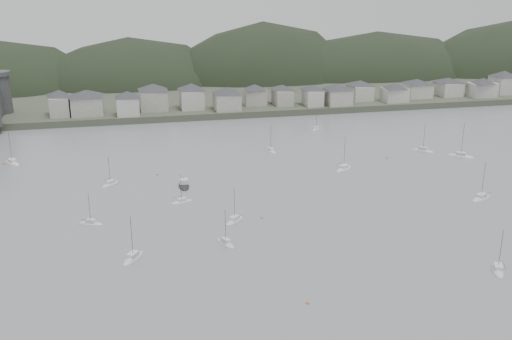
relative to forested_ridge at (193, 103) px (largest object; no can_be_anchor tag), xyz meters
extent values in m
plane|color=slate|center=(-4.83, -269.40, 11.28)|extent=(900.00, 900.00, 0.00)
cube|color=#383D2D|center=(-4.83, 25.60, 12.78)|extent=(900.00, 250.00, 3.00)
ellipsoid|color=black|center=(-37.13, 3.46, 1.32)|extent=(132.08, 90.41, 79.74)
ellipsoid|color=black|center=(45.82, 3.53, -1.39)|extent=(133.88, 88.37, 101.41)
ellipsoid|color=black|center=(121.12, -1.49, 0.97)|extent=(165.81, 81.78, 82.55)
cylinder|color=#2F2F32|center=(-96.83, -75.40, 22.78)|extent=(10.00, 10.00, 17.00)
cube|color=gray|center=(-69.83, -87.44, 18.58)|extent=(8.34, 12.91, 8.59)
pyramid|color=#2D2E33|center=(-69.83, -87.44, 24.37)|extent=(15.78, 15.78, 3.01)
cube|color=gray|center=(-58.15, -88.08, 18.46)|extent=(13.68, 13.35, 8.36)
pyramid|color=#2D2E33|center=(-58.15, -88.08, 24.11)|extent=(20.07, 20.07, 2.93)
cube|color=#A8A79E|center=(-40.41, -93.38, 18.32)|extent=(9.78, 10.20, 8.08)
pyramid|color=#2D2E33|center=(-40.41, -93.38, 23.78)|extent=(14.83, 14.83, 2.83)
cube|color=gray|center=(-28.35, -83.75, 18.83)|extent=(12.59, 13.33, 9.09)
pyramid|color=#2D2E33|center=(-28.35, -83.75, 24.97)|extent=(19.24, 19.24, 3.18)
cube|color=#A8A79E|center=(-10.58, -85.30, 18.72)|extent=(10.74, 12.17, 8.87)
pyramid|color=#2D2E33|center=(-10.58, -85.30, 24.70)|extent=(17.01, 17.01, 3.10)
cube|color=gray|center=(5.09, -91.87, 18.13)|extent=(11.63, 12.09, 7.69)
pyramid|color=#2D2E33|center=(5.09, -91.87, 23.32)|extent=(17.61, 17.61, 2.69)
cube|color=gray|center=(20.42, -83.21, 18.00)|extent=(10.37, 9.35, 7.44)
pyramid|color=#2D2E33|center=(20.42, -83.21, 23.03)|extent=(14.65, 14.65, 2.60)
cube|color=gray|center=(33.79, -85.61, 17.90)|extent=(8.24, 12.20, 7.22)
pyramid|color=#2D2E33|center=(33.79, -85.61, 22.77)|extent=(15.17, 15.17, 2.53)
cube|color=#A8A79E|center=(47.66, -90.85, 18.02)|extent=(8.06, 10.91, 7.46)
pyramid|color=#2D2E33|center=(47.66, -90.85, 23.05)|extent=(14.08, 14.08, 2.61)
cube|color=gray|center=(59.98, -92.34, 18.12)|extent=(11.73, 11.78, 7.66)
pyramid|color=#2D2E33|center=(59.98, -92.34, 23.29)|extent=(17.46, 17.46, 2.68)
cube|color=#A8A79E|center=(75.80, -82.49, 17.95)|extent=(10.19, 13.02, 7.33)
pyramid|color=#2D2E33|center=(75.80, -82.49, 22.90)|extent=(17.23, 17.23, 2.57)
cube|color=#A8A79E|center=(90.71, -91.34, 17.72)|extent=(11.70, 9.81, 6.88)
pyramid|color=#2D2E33|center=(90.71, -91.34, 22.36)|extent=(15.97, 15.97, 2.41)
cube|color=#A8A79E|center=(107.57, -82.49, 17.78)|extent=(12.83, 12.48, 7.00)
pyramid|color=#2D2E33|center=(107.57, -82.49, 22.51)|extent=(18.79, 18.79, 2.45)
cube|color=#A8A79E|center=(125.90, -81.98, 17.77)|extent=(11.07, 13.50, 6.97)
pyramid|color=#2D2E33|center=(125.90, -81.98, 22.47)|extent=(18.25, 18.25, 2.44)
cube|color=#A8A79E|center=(141.19, -89.68, 17.95)|extent=(13.75, 9.12, 7.34)
pyramid|color=#2D2E33|center=(141.19, -89.68, 22.91)|extent=(16.97, 16.97, 2.57)
cube|color=#A8A79E|center=(158.09, -83.45, 18.81)|extent=(11.37, 11.57, 9.05)
pyramid|color=#2D2E33|center=(158.09, -83.45, 24.92)|extent=(17.03, 17.03, 3.17)
ellipsoid|color=beige|center=(37.42, -126.78, 11.33)|extent=(5.63, 5.97, 1.24)
cube|color=silver|center=(37.42, -126.78, 12.26)|extent=(2.47, 2.54, 0.70)
cylinder|color=#3F3F42|center=(37.42, -126.78, 15.38)|extent=(0.12, 0.12, 7.78)
cylinder|color=#3F3F42|center=(36.67, -125.95, 12.81)|extent=(1.94, 2.16, 0.10)
ellipsoid|color=beige|center=(9.91, -155.39, 11.33)|extent=(3.52, 7.84, 1.51)
cube|color=silver|center=(9.91, -155.39, 12.39)|extent=(2.04, 2.87, 0.70)
cylinder|color=#3F3F42|center=(9.91, -155.39, 16.21)|extent=(0.12, 0.12, 9.46)
cylinder|color=#3F3F42|center=(10.11, -154.04, 12.94)|extent=(0.61, 3.38, 0.10)
ellipsoid|color=beige|center=(34.15, -257.45, 11.33)|extent=(5.63, 7.78, 1.50)
cube|color=silver|center=(34.15, -257.45, 12.39)|extent=(2.69, 3.10, 0.70)
cylinder|color=#3F3F42|center=(34.15, -257.45, 16.19)|extent=(0.12, 0.12, 9.40)
cylinder|color=#3F3F42|center=(34.78, -258.65, 12.94)|extent=(1.66, 3.04, 0.10)
ellipsoid|color=beige|center=(28.19, -182.31, 11.33)|extent=(8.83, 7.82, 1.80)
cube|color=silver|center=(28.19, -182.31, 12.53)|extent=(3.69, 3.50, 0.70)
cylinder|color=#3F3F42|center=(28.19, -182.31, 17.10)|extent=(0.12, 0.12, 11.23)
cylinder|color=#3F3F42|center=(26.93, -181.31, 13.08)|extent=(3.23, 2.58, 0.10)
ellipsoid|color=beige|center=(-42.47, -233.63, 11.33)|extent=(6.38, 8.19, 1.61)
cube|color=silver|center=(-42.47, -233.63, 12.44)|extent=(2.97, 3.32, 0.70)
cylinder|color=#3F3F42|center=(-42.47, -233.63, 16.50)|extent=(0.12, 0.12, 10.03)
cylinder|color=#3F3F42|center=(-41.72, -234.86, 12.99)|extent=(1.97, 3.13, 0.10)
ellipsoid|color=beige|center=(-16.05, -217.71, 11.33)|extent=(6.75, 6.68, 1.44)
cube|color=silver|center=(-16.05, -217.71, 12.35)|extent=(2.91, 2.89, 0.70)
cylinder|color=#3F3F42|center=(-16.05, -217.71, 15.98)|extent=(0.12, 0.12, 8.99)
cylinder|color=#3F3F42|center=(-15.12, -218.61, 12.90)|extent=(2.38, 2.34, 0.10)
ellipsoid|color=beige|center=(-52.54, -211.13, 11.33)|extent=(6.92, 4.64, 1.33)
cube|color=silver|center=(-52.54, -211.13, 12.30)|extent=(2.71, 2.28, 0.70)
cylinder|color=#3F3F42|center=(-52.54, -211.13, 15.63)|extent=(0.12, 0.12, 8.29)
cylinder|color=#3F3F42|center=(-53.63, -211.62, 12.85)|extent=(2.76, 1.31, 0.10)
ellipsoid|color=beige|center=(-28.02, -200.75, 11.33)|extent=(6.93, 4.00, 1.32)
cube|color=silver|center=(-28.02, -200.75, 12.30)|extent=(2.64, 2.08, 0.70)
cylinder|color=#3F3F42|center=(-28.02, -200.75, 15.61)|extent=(0.12, 0.12, 8.25)
cylinder|color=#3F3F42|center=(-29.15, -200.39, 12.85)|extent=(2.86, 0.99, 0.10)
ellipsoid|color=beige|center=(-20.75, -230.78, 11.33)|extent=(4.70, 7.16, 1.37)
cube|color=silver|center=(-20.75, -230.78, 12.32)|extent=(2.33, 2.79, 0.70)
cylinder|color=#3F3F42|center=(-20.75, -230.78, 15.76)|extent=(0.12, 0.12, 8.56)
cylinder|color=#3F3F42|center=(-21.24, -231.91, 12.87)|extent=(1.30, 2.87, 0.10)
ellipsoid|color=beige|center=(56.60, -217.55, 11.33)|extent=(8.98, 6.35, 1.73)
cube|color=silver|center=(56.60, -217.55, 12.50)|extent=(3.56, 3.06, 0.70)
cylinder|color=#3F3F42|center=(56.60, -217.55, 16.90)|extent=(0.12, 0.12, 10.82)
cylinder|color=#3F3F42|center=(57.99, -218.25, 13.05)|extent=(3.53, 1.83, 0.10)
ellipsoid|color=beige|center=(-47.86, -180.40, 11.33)|extent=(6.57, 6.73, 1.43)
cube|color=silver|center=(-47.86, -180.40, 12.35)|extent=(2.86, 2.89, 0.70)
cylinder|color=#3F3F42|center=(-47.86, -180.40, 15.94)|extent=(0.12, 0.12, 8.91)
cylinder|color=#3F3F42|center=(-48.75, -179.47, 12.90)|extent=(2.28, 2.39, 0.10)
ellipsoid|color=beige|center=(-81.17, -149.81, 11.33)|extent=(7.68, 9.69, 1.91)
cube|color=silver|center=(-81.17, -149.81, 12.59)|extent=(3.56, 3.94, 0.70)
cylinder|color=#3F3F42|center=(-81.17, -149.81, 17.44)|extent=(0.12, 0.12, 11.92)
cylinder|color=#3F3F42|center=(-82.08, -151.26, 13.14)|extent=(2.38, 3.68, 0.10)
ellipsoid|color=beige|center=(74.76, -177.88, 11.33)|extent=(9.32, 8.77, 1.94)
cube|color=silver|center=(74.76, -177.88, 12.61)|extent=(3.96, 3.85, 0.70)
cylinder|color=#3F3F42|center=(74.76, -177.88, 17.55)|extent=(0.12, 0.12, 12.13)
cylinder|color=#3F3F42|center=(73.45, -179.04, 13.16)|extent=(3.33, 2.98, 0.10)
ellipsoid|color=beige|center=(65.06, -168.19, 11.33)|extent=(7.68, 7.95, 1.68)
cube|color=silver|center=(65.06, -168.19, 12.47)|extent=(3.35, 3.40, 0.70)
cylinder|color=#3F3F42|center=(65.06, -168.19, 16.72)|extent=(0.12, 0.12, 10.47)
cylinder|color=#3F3F42|center=(64.04, -169.29, 13.02)|extent=(2.65, 2.82, 0.10)
ellipsoid|color=black|center=(-25.91, -187.24, 11.33)|extent=(3.55, 8.93, 1.94)
cube|color=silver|center=(-25.91, -187.24, 12.95)|extent=(2.58, 2.74, 1.40)
cylinder|color=#3F3F42|center=(-25.91, -187.24, 13.85)|extent=(0.10, 0.10, 1.20)
sphere|color=#BA6C3E|center=(48.06, -173.47, 11.43)|extent=(0.70, 0.70, 0.70)
sphere|color=#BA6C3E|center=(-8.57, -217.18, 11.43)|extent=(0.70, 0.70, 0.70)
sphere|color=#BA6C3E|center=(-83.79, -150.43, 11.43)|extent=(0.70, 0.70, 0.70)
sphere|color=#BA6C3E|center=(-10.06, -260.91, 11.43)|extent=(0.70, 0.70, 0.70)
sphere|color=#BA6C3E|center=(-33.05, -174.01, 11.43)|extent=(0.70, 0.70, 0.70)
camera|label=1|loc=(-42.11, -354.14, 70.05)|focal=40.34mm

